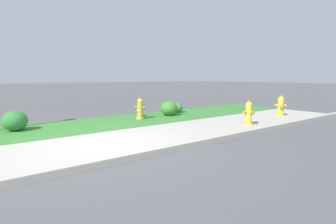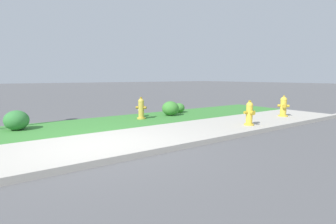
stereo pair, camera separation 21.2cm
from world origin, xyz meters
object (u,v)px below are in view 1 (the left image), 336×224
Objects in this scene: fire_hydrant_at_driveway at (140,109)px; shrub_bush_far_verge at (177,108)px; fire_hydrant_mid_block at (249,113)px; shrub_bush_near_lamp at (15,121)px; fire_hydrant_far_end at (281,106)px; small_white_dog at (140,111)px; shrub_bush_mid_verge at (169,108)px.

fire_hydrant_at_driveway is 1.68× the size of shrub_bush_far_verge.
fire_hydrant_mid_block is 1.18× the size of shrub_bush_near_lamp.
fire_hydrant_mid_block is 6.56m from shrub_bush_near_lamp.
fire_hydrant_mid_block is at bearing 65.50° from fire_hydrant_far_end.
shrub_bush_near_lamp is (-5.70, 3.25, -0.09)m from fire_hydrant_mid_block.
fire_hydrant_mid_block is 1.86× the size of small_white_dog.
fire_hydrant_at_driveway is at bearing -165.45° from shrub_bush_far_verge.
fire_hydrant_far_end is 1.22× the size of shrub_bush_mid_verge.
fire_hydrant_mid_block reaches higher than shrub_bush_near_lamp.
fire_hydrant_at_driveway is 2.13m from shrub_bush_far_verge.
fire_hydrant_far_end reaches higher than fire_hydrant_mid_block.
small_white_dog is at bearing -177.42° from shrub_bush_far_verge.
small_white_dog is (0.25, 0.45, -0.13)m from fire_hydrant_at_driveway.
fire_hydrant_far_end is at bearing -156.62° from fire_hydrant_mid_block.
shrub_bush_far_verge is (0.05, 3.45, -0.17)m from fire_hydrant_mid_block.
fire_hydrant_far_end reaches higher than shrub_bush_mid_verge.
small_white_dog reaches higher than shrub_bush_far_verge.
fire_hydrant_far_end is 1.22× the size of shrub_bush_near_lamp.
shrub_bush_far_verge is 0.72× the size of shrub_bush_mid_verge.
fire_hydrant_mid_block is at bearing -6.00° from fire_hydrant_at_driveway.
shrub_bush_far_verge is at bearing 64.02° from fire_hydrant_at_driveway.
small_white_dog is 0.89× the size of shrub_bush_far_verge.
shrub_bush_mid_verge is (-0.75, -0.44, 0.08)m from shrub_bush_far_verge.
small_white_dog is (-4.22, 2.98, -0.14)m from fire_hydrant_far_end.
fire_hydrant_at_driveway is 1.88× the size of small_white_dog.
fire_hydrant_far_end is at bearing -51.79° from shrub_bush_far_verge.
shrub_bush_near_lamp is at bearing 177.29° from shrub_bush_mid_verge.
fire_hydrant_at_driveway is at bearing -41.24° from fire_hydrant_mid_block.
fire_hydrant_mid_block is at bearing -90.77° from shrub_bush_far_verge.
shrub_bush_near_lamp is 5.00m from shrub_bush_mid_verge.
small_white_dog is at bearing 110.88° from fire_hydrant_at_driveway.
fire_hydrant_far_end is 5.13m from fire_hydrant_at_driveway.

